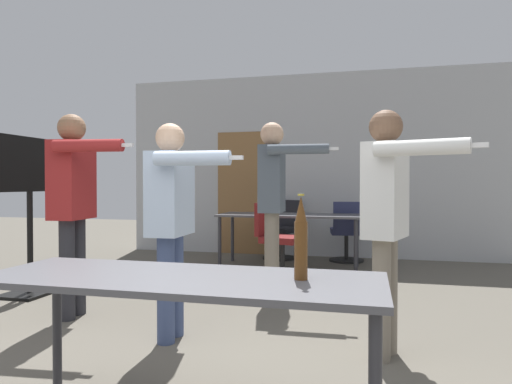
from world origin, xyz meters
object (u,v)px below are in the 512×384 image
(office_chair_far_right, at_px, (282,231))
(office_chair_side_rolled, at_px, (277,242))
(tv_screen, at_px, (30,200))
(person_right_polo, at_px, (388,207))
(person_near_casual, at_px, (74,194))
(beer_bottle, at_px, (301,239))
(office_chair_far_left, at_px, (347,234))
(person_center_tall, at_px, (273,190))
(person_far_watching, at_px, (172,210))

(office_chair_far_right, relative_size, office_chair_side_rolled, 0.98)
(tv_screen, distance_m, person_right_polo, 3.74)
(person_near_casual, xyz_separation_m, beer_bottle, (2.23, -1.49, -0.16))
(person_near_casual, relative_size, office_chair_far_left, 1.95)
(person_near_casual, distance_m, office_chair_far_left, 4.15)
(tv_screen, xyz_separation_m, office_chair_far_left, (3.18, 2.85, -0.58))
(person_near_casual, bearing_deg, office_chair_far_left, 141.76)
(office_chair_far_right, height_order, beer_bottle, beer_bottle)
(person_center_tall, bearing_deg, person_far_watching, -20.11)
(office_chair_far_left, height_order, beer_bottle, beer_bottle)
(tv_screen, bearing_deg, person_near_casual, -122.07)
(tv_screen, height_order, person_center_tall, person_center_tall)
(beer_bottle, bearing_deg, person_far_watching, 134.52)
(person_far_watching, relative_size, person_near_casual, 0.91)
(person_center_tall, distance_m, office_chair_far_right, 2.54)
(person_center_tall, distance_m, beer_bottle, 2.74)
(person_near_casual, relative_size, person_center_tall, 0.98)
(person_far_watching, xyz_separation_m, person_center_tall, (0.47, 1.48, 0.13))
(person_far_watching, relative_size, office_chair_far_right, 1.78)
(office_chair_side_rolled, bearing_deg, person_right_polo, 39.28)
(office_chair_far_right, xyz_separation_m, office_chair_side_rolled, (0.20, -1.40, 0.01))
(person_right_polo, xyz_separation_m, person_center_tall, (-1.09, 1.47, 0.09))
(person_far_watching, height_order, office_chair_side_rolled, person_far_watching)
(person_center_tall, bearing_deg, tv_screen, -80.34)
(tv_screen, height_order, beer_bottle, tv_screen)
(tv_screen, relative_size, office_chair_side_rolled, 1.79)
(tv_screen, xyz_separation_m, person_far_watching, (2.06, -0.94, -0.03))
(office_chair_side_rolled, xyz_separation_m, beer_bottle, (0.84, -3.67, 0.49))
(tv_screen, height_order, office_chair_far_right, tv_screen)
(person_near_casual, bearing_deg, person_far_watching, 67.47)
(beer_bottle, bearing_deg, person_center_tall, 104.28)
(tv_screen, bearing_deg, office_chair_far_right, -36.10)
(person_far_watching, distance_m, person_center_tall, 1.56)
(office_chair_far_right, bearing_deg, tv_screen, 73.22)
(person_far_watching, distance_m, office_chair_far_right, 3.95)
(person_right_polo, relative_size, office_chair_far_right, 1.83)
(tv_screen, bearing_deg, office_chair_far_left, -48.18)
(person_center_tall, height_order, beer_bottle, person_center_tall)
(office_chair_far_right, bearing_deg, person_near_casual, 91.00)
(person_far_watching, height_order, office_chair_far_right, person_far_watching)
(person_far_watching, bearing_deg, person_near_casual, -108.67)
(tv_screen, bearing_deg, beer_bottle, -123.28)
(person_near_casual, xyz_separation_m, office_chair_side_rolled, (1.39, 2.18, -0.65))
(person_far_watching, bearing_deg, office_chair_side_rolled, 171.17)
(person_right_polo, bearing_deg, person_far_watching, -71.48)
(person_right_polo, bearing_deg, beer_bottle, -1.49)
(office_chair_far_right, relative_size, office_chair_far_left, 1.00)
(office_chair_side_rolled, distance_m, beer_bottle, 3.79)
(office_chair_far_left, bearing_deg, tv_screen, -146.95)
(tv_screen, xyz_separation_m, office_chair_far_right, (2.16, 2.97, -0.58))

